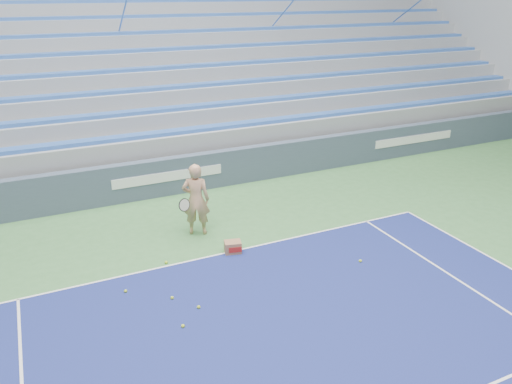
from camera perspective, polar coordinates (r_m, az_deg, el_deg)
sponsor_barrier at (r=14.62m, az=-10.10°, el=1.76°), size 30.00×0.32×1.10m
bleachers at (r=19.59m, az=-15.10°, el=12.01°), size 31.00×9.15×7.30m
tennis_player at (r=12.00m, az=-6.89°, el=-0.86°), size 0.99×0.95×1.80m
ball_box at (r=11.38m, az=-2.66°, el=-6.31°), size 0.43×0.37×0.28m
tennis_ball_0 at (r=9.65m, az=-6.57°, el=-12.93°), size 0.07×0.07×0.07m
tennis_ball_1 at (r=9.98m, az=-9.57°, el=-11.84°), size 0.07×0.07×0.07m
tennis_ball_2 at (r=11.16m, az=-10.23°, el=-7.91°), size 0.07×0.07×0.07m
tennis_ball_3 at (r=9.23m, az=-8.34°, el=-14.92°), size 0.07×0.07×0.07m
tennis_ball_4 at (r=11.27m, az=11.84°, el=-7.72°), size 0.07×0.07×0.07m
tennis_ball_5 at (r=10.36m, az=-14.68°, el=-10.91°), size 0.07×0.07×0.07m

